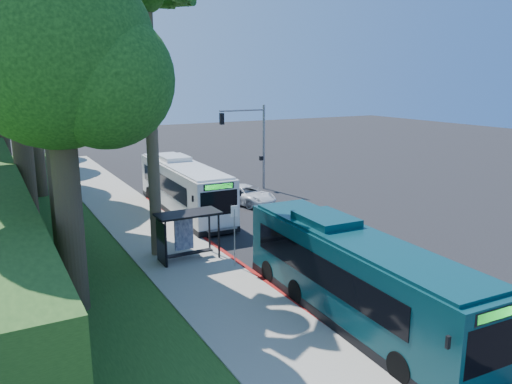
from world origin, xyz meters
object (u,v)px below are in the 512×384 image
pickup (246,195)px  white_bus (184,187)px  teal_bus (353,275)px  bus_shelter (183,227)px

pickup → white_bus: bearing=164.3°
white_bus → teal_bus: bearing=-88.2°
teal_bus → pickup: (4.90, 18.04, -1.12)m
bus_shelter → white_bus: white_bus is taller
pickup → teal_bus: bearing=-121.0°
bus_shelter → white_bus: size_ratio=0.26×
white_bus → pickup: 5.02m
bus_shelter → white_bus: (3.46, 8.97, 0.00)m
white_bus → pickup: size_ratio=2.54×
bus_shelter → pickup: bus_shelter is taller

